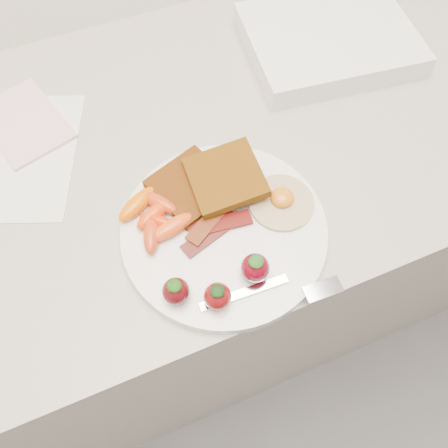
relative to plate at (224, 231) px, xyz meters
name	(u,v)px	position (x,y,z in m)	size (l,w,h in m)	color
counter	(190,261)	(-0.02, 0.17, -0.46)	(2.00, 0.60, 0.90)	gray
plate	(224,231)	(0.00, 0.00, 0.00)	(0.27, 0.27, 0.02)	white
toast_lower	(191,186)	(-0.02, 0.07, 0.02)	(0.09, 0.09, 0.01)	#471A07
toast_upper	(225,177)	(0.03, 0.06, 0.03)	(0.09, 0.09, 0.01)	#502808
fried_egg	(282,201)	(0.08, 0.00, 0.01)	(0.11, 0.11, 0.02)	beige
bacon_strips	(214,226)	(-0.01, 0.01, 0.01)	(0.10, 0.07, 0.01)	#3C0F0C
baby_carrots	(155,217)	(-0.08, 0.04, 0.02)	(0.10, 0.11, 0.02)	#E43F0A
strawberries	(219,283)	(-0.04, -0.08, 0.03)	(0.13, 0.06, 0.04)	#4A080D
fork	(280,291)	(0.03, -0.11, 0.01)	(0.17, 0.05, 0.00)	silver
paper_sheet	(16,155)	(-0.23, 0.24, -0.01)	(0.17, 0.23, 0.00)	white
notepad	(24,122)	(-0.21, 0.29, 0.00)	(0.10, 0.15, 0.01)	beige
appliance	(329,40)	(0.30, 0.26, 0.01)	(0.27, 0.22, 0.04)	white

